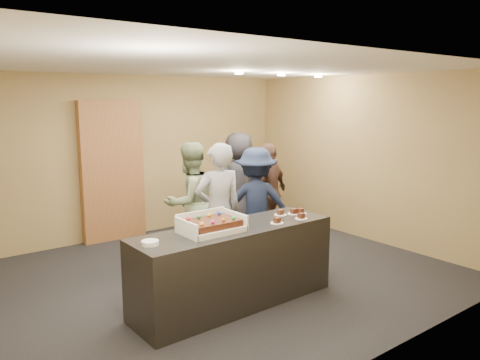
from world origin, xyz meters
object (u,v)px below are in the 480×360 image
Objects in this scene: person_dark_suit at (239,184)px; storage_cabinet at (112,171)px; sheet_cake at (212,223)px; person_brown_extra at (269,193)px; cake_box at (210,227)px; person_navy_man at (256,204)px; person_sage_man at (190,202)px; plate_stack at (150,243)px; person_server_grey at (219,211)px; serving_counter at (235,266)px.

storage_cabinet is at bearing -27.97° from person_dark_suit.
person_brown_extra is at bearing 36.01° from sheet_cake.
person_brown_extra is at bearing 35.59° from cake_box.
cake_box is at bearing 47.85° from person_dark_suit.
person_brown_extra is at bearing -109.16° from person_navy_man.
storage_cabinet is 1.74m from person_sage_man.
sheet_cake is (-0.00, -0.02, 0.05)m from cake_box.
plate_stack is at bearing 41.67° from person_sage_man.
person_server_grey is at bearing 30.41° from plate_stack.
sheet_cake is at bearing 179.06° from serving_counter.
person_sage_man reaches higher than sheet_cake.
person_brown_extra is at bearing 103.90° from person_dark_suit.
person_sage_man is at bearing 48.13° from plate_stack.
storage_cabinet reaches higher than person_brown_extra.
serving_counter is at bearing 69.95° from person_sage_man.
person_navy_man is at bearing 34.77° from cake_box.
person_navy_man is at bearing -60.15° from storage_cabinet.
plate_stack is 0.10× the size of person_navy_man.
sheet_cake is 2.71m from person_brown_extra.
plate_stack is (-0.73, -0.04, -0.02)m from cake_box.
person_dark_suit is (2.05, 2.21, -0.12)m from sheet_cake.
storage_cabinet reaches higher than cake_box.
sheet_cake is at bearing 59.99° from person_sage_man.
person_dark_suit reaches higher than person_sage_man.
sheet_cake is (-0.22, -3.22, -0.15)m from storage_cabinet.
person_sage_man is (0.68, 1.57, -0.14)m from sheet_cake.
person_navy_man is (2.20, 1.06, -0.10)m from plate_stack.
person_brown_extra is at bearing -142.17° from person_server_grey.
sheet_cake is 1.02m from person_server_grey.
person_server_grey is at bearing 66.24° from serving_counter.
person_sage_man is 0.97× the size of person_dark_suit.
person_dark_suit is (1.74, 2.21, 0.43)m from serving_counter.
person_server_grey is (0.42, -2.43, -0.26)m from storage_cabinet.
sheet_cake is at bearing 69.02° from person_navy_man.
sheet_cake is at bearing 48.16° from person_dark_suit.
plate_stack is at bearing -177.01° from cake_box.
person_brown_extra is at bearing -39.59° from storage_cabinet.
person_navy_man is (1.16, 1.04, 0.37)m from serving_counter.
cake_box is at bearing 68.39° from person_navy_man.
person_brown_extra reaches higher than serving_counter.
storage_cabinet is 2.11m from person_dark_suit.
person_sage_man reaches higher than plate_stack.
person_dark_suit is (0.58, 1.17, 0.06)m from person_navy_man.
person_server_grey is 0.87m from person_navy_man.
sheet_cake is 1.72m from person_sage_man.
cake_box reaches higher than sheet_cake.
person_brown_extra is (1.51, 0.02, -0.05)m from person_sage_man.
sheet_cake reaches higher than plate_stack.
plate_stack is at bearing -178.89° from sheet_cake.
person_brown_extra reaches higher than sheet_cake.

